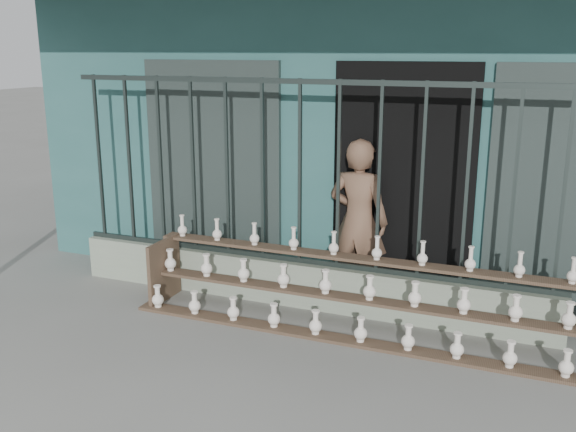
% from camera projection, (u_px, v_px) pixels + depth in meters
% --- Properties ---
extents(ground, '(60.00, 60.00, 0.00)m').
position_uv_depth(ground, '(243.00, 360.00, 5.34)').
color(ground, slate).
extents(workshop_building, '(7.40, 6.60, 3.21)m').
position_uv_depth(workshop_building, '(377.00, 116.00, 8.72)').
color(workshop_building, '#2C5D5B').
rests_on(workshop_building, ground).
extents(parapet_wall, '(5.00, 0.20, 0.45)m').
position_uv_depth(parapet_wall, '(299.00, 283.00, 6.45)').
color(parapet_wall, gray).
rests_on(parapet_wall, ground).
extents(security_fence, '(5.00, 0.04, 1.80)m').
position_uv_depth(security_fence, '(300.00, 174.00, 6.17)').
color(security_fence, '#283330').
rests_on(security_fence, parapet_wall).
extents(shelf_rack, '(4.50, 0.68, 0.85)m').
position_uv_depth(shelf_rack, '(368.00, 297.00, 5.75)').
color(shelf_rack, brown).
rests_on(shelf_rack, ground).
extents(elderly_woman, '(0.64, 0.44, 1.67)m').
position_uv_depth(elderly_woman, '(358.00, 221.00, 6.43)').
color(elderly_woman, brown).
rests_on(elderly_woman, ground).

